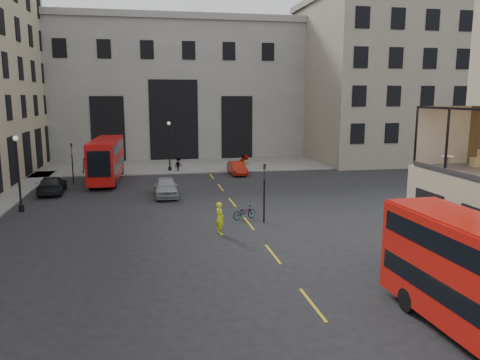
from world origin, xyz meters
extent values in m
plane|color=black|center=(0.00, 0.00, 0.00)|extent=(140.00, 140.00, 0.00)
cube|color=black|center=(4.98, 0.00, 2.00)|extent=(0.08, 9.20, 3.00)
cube|color=beige|center=(6.50, 5.00, 6.05)|extent=(3.00, 0.04, 2.90)
cube|color=#9C9991|center=(-5.00, 48.00, 9.00)|extent=(34.00, 10.00, 18.00)
cube|color=#9C9991|center=(-5.00, 48.00, 17.60)|extent=(35.00, 10.60, 0.80)
cube|color=black|center=(-5.00, 42.96, 5.00)|extent=(6.00, 0.12, 10.00)
cube|color=black|center=(-13.00, 42.96, 4.00)|extent=(4.00, 0.12, 8.00)
cube|color=black|center=(3.00, 42.96, 4.00)|extent=(4.00, 0.12, 8.00)
cube|color=gray|center=(20.00, 40.00, 10.00)|extent=(16.00, 18.00, 20.00)
cube|color=gray|center=(20.00, 40.00, 19.60)|extent=(16.60, 18.60, 0.80)
cube|color=slate|center=(-6.00, 38.00, 0.06)|extent=(40.00, 12.00, 0.12)
cylinder|color=black|center=(-1.00, 12.00, 1.40)|extent=(0.10, 0.10, 2.80)
imported|color=black|center=(-1.00, 12.00, 3.30)|extent=(0.16, 0.20, 1.00)
cylinder|color=black|center=(-15.00, 28.00, 1.40)|extent=(0.10, 0.10, 2.80)
imported|color=black|center=(-15.00, 28.00, 3.30)|extent=(0.16, 0.20, 1.00)
cylinder|color=black|center=(-17.00, 18.00, 2.50)|extent=(0.14, 0.14, 5.00)
cylinder|color=black|center=(-17.00, 18.00, 0.25)|extent=(0.36, 0.36, 0.50)
sphere|color=silver|center=(-17.00, 18.00, 5.15)|extent=(0.36, 0.36, 0.36)
cylinder|color=black|center=(-6.00, 34.00, 2.50)|extent=(0.14, 0.14, 5.00)
cylinder|color=black|center=(-6.00, 34.00, 0.25)|extent=(0.36, 0.36, 0.50)
sphere|color=silver|center=(-6.00, 34.00, 5.15)|extent=(0.36, 0.36, 0.36)
cylinder|color=black|center=(1.28, -1.21, 0.45)|extent=(0.29, 0.91, 0.90)
cylinder|color=black|center=(3.29, -1.13, 0.45)|extent=(0.29, 0.91, 0.90)
cube|color=red|center=(-12.09, 29.12, 2.16)|extent=(2.66, 10.18, 3.58)
cube|color=black|center=(-12.09, 29.12, 1.65)|extent=(2.68, 9.63, 0.73)
cube|color=black|center=(-12.09, 29.12, 3.26)|extent=(2.68, 9.63, 0.73)
cube|color=red|center=(-12.09, 29.12, 3.98)|extent=(2.56, 9.97, 0.11)
cylinder|color=black|center=(-13.00, 32.39, 0.46)|extent=(0.29, 0.93, 0.92)
cylinder|color=black|center=(-10.95, 32.32, 0.46)|extent=(0.29, 0.93, 0.92)
cylinder|color=black|center=(-13.24, 25.62, 0.46)|extent=(0.29, 0.93, 0.92)
cylinder|color=black|center=(-11.19, 25.55, 0.46)|extent=(0.29, 0.93, 0.92)
imported|color=#929499|center=(-6.86, 21.22, 0.78)|extent=(1.86, 4.58, 1.56)
imported|color=#9A1609|center=(0.72, 30.65, 0.67)|extent=(1.59, 4.14, 1.34)
imported|color=black|center=(-16.13, 24.27, 0.71)|extent=(2.26, 4.99, 1.42)
imported|color=gray|center=(-2.04, 13.16, 0.44)|extent=(1.79, 1.15, 0.89)
imported|color=#F1FF1A|center=(-4.14, 10.03, 0.96)|extent=(0.65, 0.81, 1.92)
imported|color=gray|center=(-14.68, 34.04, 0.84)|extent=(0.98, 0.86, 1.68)
imported|color=gray|center=(-5.12, 33.47, 0.77)|extent=(1.10, 1.11, 1.53)
imported|color=gray|center=(1.64, 32.04, 0.91)|extent=(1.10, 0.52, 1.82)
imported|color=gray|center=(1.90, 31.91, 0.91)|extent=(1.05, 1.03, 1.83)
cylinder|color=silver|center=(5.45, 2.99, 5.25)|extent=(0.54, 0.54, 0.04)
cylinder|color=slate|center=(5.45, 2.99, 4.93)|extent=(0.07, 0.07, 0.62)
cylinder|color=slate|center=(5.45, 2.99, 4.61)|extent=(0.39, 0.39, 0.03)
cube|color=#DEC780|center=(7.54, 3.77, 4.82)|extent=(0.42, 0.42, 0.44)
cube|color=#DEC780|center=(7.73, 3.77, 5.23)|extent=(0.05, 0.41, 0.39)
camera|label=1|loc=(-7.98, -16.15, 7.97)|focal=35.00mm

